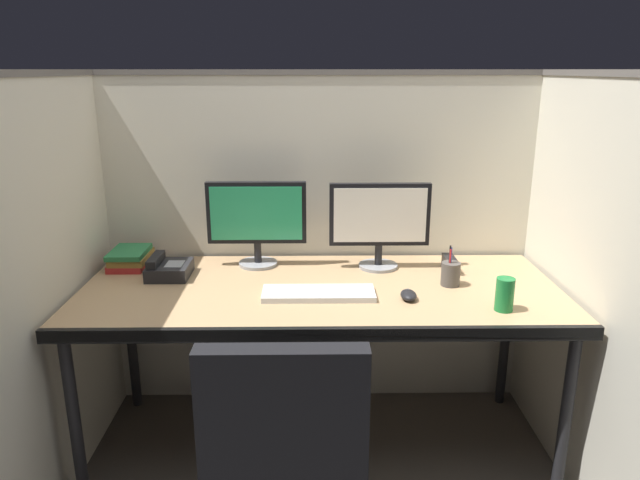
# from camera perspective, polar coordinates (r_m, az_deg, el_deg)

# --- Properties ---
(cubicle_partition_rear) EXTENTS (2.21, 0.06, 1.57)m
(cubicle_partition_rear) POSITION_cam_1_polar(r_m,az_deg,el_deg) (2.72, -0.12, -0.28)
(cubicle_partition_rear) COLOR beige
(cubicle_partition_rear) RESTS_ON ground
(cubicle_partition_left) EXTENTS (0.06, 1.41, 1.57)m
(cubicle_partition_left) POSITION_cam_1_polar(r_m,az_deg,el_deg) (2.41, -24.41, -4.09)
(cubicle_partition_left) COLOR beige
(cubicle_partition_left) RESTS_ON ground
(cubicle_partition_right) EXTENTS (0.06, 1.41, 1.57)m
(cubicle_partition_right) POSITION_cam_1_polar(r_m,az_deg,el_deg) (2.43, 24.24, -3.86)
(cubicle_partition_right) COLOR beige
(cubicle_partition_right) RESTS_ON ground
(desk) EXTENTS (1.90, 0.80, 0.74)m
(desk) POSITION_cam_1_polar(r_m,az_deg,el_deg) (2.33, 0.02, -5.87)
(desk) COLOR tan
(desk) RESTS_ON ground
(monitor_left) EXTENTS (0.43, 0.17, 0.37)m
(monitor_left) POSITION_cam_1_polar(r_m,az_deg,el_deg) (2.52, -6.25, 2.18)
(monitor_left) COLOR gray
(monitor_left) RESTS_ON desk
(monitor_right) EXTENTS (0.43, 0.17, 0.37)m
(monitor_right) POSITION_cam_1_polar(r_m,az_deg,el_deg) (2.49, 5.88, 2.00)
(monitor_right) COLOR gray
(monitor_right) RESTS_ON desk
(keyboard_main) EXTENTS (0.43, 0.15, 0.02)m
(keyboard_main) POSITION_cam_1_polar(r_m,az_deg,el_deg) (2.22, -0.15, -5.28)
(keyboard_main) COLOR silver
(keyboard_main) RESTS_ON desk
(computer_mouse) EXTENTS (0.06, 0.10, 0.04)m
(computer_mouse) POSITION_cam_1_polar(r_m,az_deg,el_deg) (2.21, 8.71, -5.38)
(computer_mouse) COLOR black
(computer_mouse) RESTS_ON desk
(pen_cup) EXTENTS (0.08, 0.08, 0.17)m
(pen_cup) POSITION_cam_1_polar(r_m,az_deg,el_deg) (2.38, 12.73, -3.25)
(pen_cup) COLOR #4C4742
(pen_cup) RESTS_ON desk
(red_stapler) EXTENTS (0.04, 0.15, 0.06)m
(red_stapler) POSITION_cam_1_polar(r_m,az_deg,el_deg) (2.56, 12.71, -2.33)
(red_stapler) COLOR black
(red_stapler) RESTS_ON desk
(soda_can) EXTENTS (0.07, 0.07, 0.12)m
(soda_can) POSITION_cam_1_polar(r_m,az_deg,el_deg) (2.18, 17.72, -5.13)
(soda_can) COLOR #197233
(soda_can) RESTS_ON desk
(desk_phone) EXTENTS (0.17, 0.19, 0.09)m
(desk_phone) POSITION_cam_1_polar(r_m,az_deg,el_deg) (2.50, -14.73, -2.76)
(desk_phone) COLOR black
(desk_phone) RESTS_ON desk
(book_stack) EXTENTS (0.16, 0.22, 0.08)m
(book_stack) POSITION_cam_1_polar(r_m,az_deg,el_deg) (2.67, -18.18, -1.70)
(book_stack) COLOR #B22626
(book_stack) RESTS_ON desk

